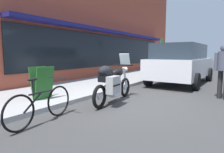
{
  "coord_description": "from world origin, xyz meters",
  "views": [
    {
      "loc": [
        -4.47,
        -2.52,
        1.37
      ],
      "look_at": [
        0.25,
        0.65,
        0.7
      ],
      "focal_mm": 30.94,
      "sensor_mm": 36.0,
      "label": 1
    }
  ],
  "objects_px": {
    "touring_motorcycle": "(113,82)",
    "parking_sign_pole": "(161,53)",
    "parked_minivan": "(181,63)",
    "sandwich_board_sign": "(42,83)",
    "parked_bicycle": "(41,105)"
  },
  "relations": [
    {
      "from": "touring_motorcycle",
      "to": "parking_sign_pole",
      "type": "bearing_deg",
      "value": 10.07
    },
    {
      "from": "parked_minivan",
      "to": "parking_sign_pole",
      "type": "distance_m",
      "value": 3.47
    },
    {
      "from": "parked_minivan",
      "to": "sandwich_board_sign",
      "type": "relative_size",
      "value": 5.19
    },
    {
      "from": "touring_motorcycle",
      "to": "parked_minivan",
      "type": "relative_size",
      "value": 0.46
    },
    {
      "from": "sandwich_board_sign",
      "to": "parking_sign_pole",
      "type": "distance_m",
      "value": 8.7
    },
    {
      "from": "parked_bicycle",
      "to": "sandwich_board_sign",
      "type": "xyz_separation_m",
      "value": [
        1.0,
        1.31,
        0.2
      ]
    },
    {
      "from": "parked_minivan",
      "to": "sandwich_board_sign",
      "type": "distance_m",
      "value": 6.27
    },
    {
      "from": "parked_bicycle",
      "to": "touring_motorcycle",
      "type": "bearing_deg",
      "value": -8.71
    },
    {
      "from": "parked_bicycle",
      "to": "parked_minivan",
      "type": "bearing_deg",
      "value": -7.81
    },
    {
      "from": "touring_motorcycle",
      "to": "parking_sign_pole",
      "type": "distance_m",
      "value": 7.73
    },
    {
      "from": "touring_motorcycle",
      "to": "parking_sign_pole",
      "type": "relative_size",
      "value": 0.98
    },
    {
      "from": "parked_bicycle",
      "to": "parked_minivan",
      "type": "distance_m",
      "value": 6.93
    },
    {
      "from": "touring_motorcycle",
      "to": "sandwich_board_sign",
      "type": "relative_size",
      "value": 2.41
    },
    {
      "from": "parked_bicycle",
      "to": "parked_minivan",
      "type": "xyz_separation_m",
      "value": [
        6.84,
        -0.94,
        0.58
      ]
    },
    {
      "from": "touring_motorcycle",
      "to": "parked_minivan",
      "type": "height_order",
      "value": "parked_minivan"
    }
  ]
}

